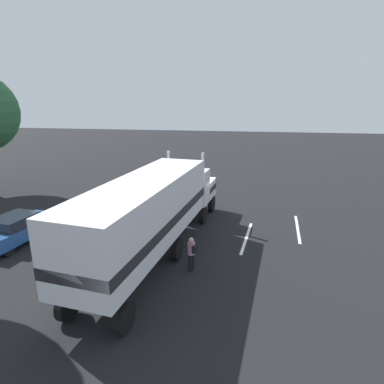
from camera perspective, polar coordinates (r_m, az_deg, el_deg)
The scene contains 6 objects.
ground_plane at distance 21.53m, azimuth 0.57°, elevation -4.02°, with size 120.00×120.00×0.00m, color black.
lane_stripe_near at distance 18.27m, azimuth 9.85°, elevation -8.11°, with size 4.40×0.16×0.01m, color silver.
lane_stripe_mid at distance 20.21m, azimuth 18.59°, elevation -6.29°, with size 4.40×0.16×0.01m, color silver.
semi_truck at distance 15.24m, azimuth -6.66°, elevation -2.80°, with size 14.36×4.25×4.50m.
person_bystander at distance 14.38m, azimuth -0.06°, elevation -10.96°, with size 0.42×0.48×1.63m.
parked_car at distance 19.59m, azimuth -28.99°, elevation -5.76°, with size 4.61×2.39×1.57m.
Camera 1 is at (-19.92, -3.32, 7.49)m, focal length 29.45 mm.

